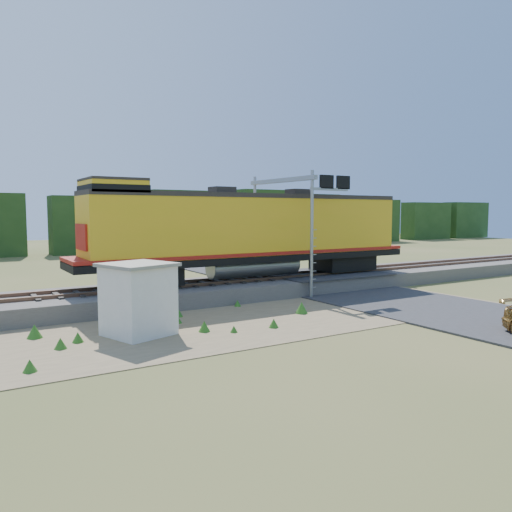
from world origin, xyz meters
TOP-DOWN VIEW (x-y plane):
  - ground at (0.00, 0.00)m, footprint 140.00×140.00m
  - ballast at (0.00, 6.00)m, footprint 70.00×5.00m
  - rails at (0.00, 6.00)m, footprint 70.00×1.54m
  - dirt_shoulder at (-2.00, 0.50)m, footprint 26.00×8.00m
  - road at (7.00, 0.74)m, footprint 7.00×66.00m
  - tree_line_north at (0.00, 38.00)m, footprint 130.00×3.00m
  - weed_clumps at (-3.50, 0.10)m, footprint 15.00×6.20m
  - locomotive at (1.85, 6.00)m, footprint 19.62×2.99m
  - shed at (-6.31, 0.28)m, footprint 2.83×2.83m
  - signal_gantry at (4.24, 5.35)m, footprint 2.63×6.20m

SIDE VIEW (x-z plane):
  - ground at x=0.00m, z-range 0.00..0.00m
  - weed_clumps at x=-3.50m, z-range -0.28..0.28m
  - dirt_shoulder at x=-2.00m, z-range 0.00..0.03m
  - road at x=7.00m, z-range -0.34..0.52m
  - ballast at x=0.00m, z-range 0.00..0.80m
  - rails at x=0.00m, z-range 0.80..0.96m
  - shed at x=-6.31m, z-range 0.02..2.67m
  - tree_line_north at x=0.00m, z-range -0.18..6.32m
  - locomotive at x=1.85m, z-range 0.93..5.99m
  - signal_gantry at x=4.24m, z-range 1.69..8.32m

